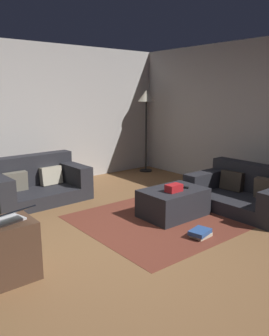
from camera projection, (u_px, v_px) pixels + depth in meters
name	position (u px, v px, depth m)	size (l,w,h in m)	color
ground_plane	(123.00, 246.00, 3.88)	(6.40, 6.40, 0.00)	brown
rear_partition	(16.00, 117.00, 5.98)	(6.40, 0.12, 2.60)	#BCB7B2
couch_left	(35.00, 184.00, 5.48)	(1.56, 0.96, 0.71)	#26262B
couch_right	(246.00, 192.00, 5.13)	(0.98, 1.51, 0.64)	#26262B
ottoman	(173.00, 203.00, 4.80)	(0.90, 0.62, 0.39)	#26262B
gift_box	(174.00, 188.00, 4.64)	(0.23, 0.14, 0.10)	red
tv_remote	(183.00, 187.00, 4.82)	(0.05, 0.16, 0.02)	black
side_table	(6.00, 251.00, 3.15)	(0.52, 0.44, 0.57)	#4C3323
laptop	(6.00, 218.00, 3.04)	(0.42, 0.45, 0.18)	silver
book_stack	(200.00, 233.00, 4.11)	(0.30, 0.24, 0.10)	beige
corner_lamp	(146.00, 102.00, 7.27)	(0.36, 0.36, 1.78)	black
area_rug	(173.00, 215.00, 4.84)	(2.60, 2.00, 0.01)	brown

